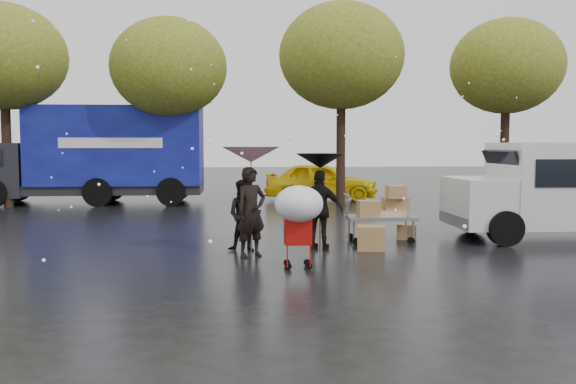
{
  "coord_description": "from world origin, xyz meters",
  "views": [
    {
      "loc": [
        -1.05,
        -11.47,
        2.18
      ],
      "look_at": [
        -0.08,
        1.0,
        1.18
      ],
      "focal_mm": 38.0,
      "sensor_mm": 36.0,
      "label": 1
    }
  ],
  "objects": [
    {
      "name": "ground",
      "position": [
        0.0,
        0.0,
        0.0
      ],
      "size": [
        90.0,
        90.0,
        0.0
      ],
      "primitive_type": "plane",
      "color": "black",
      "rests_on": "ground"
    },
    {
      "name": "person_middle",
      "position": [
        -0.98,
        0.8,
        0.73
      ],
      "size": [
        0.81,
        0.69,
        1.45
      ],
      "primitive_type": "imported",
      "rotation": [
        0.0,
        0.0,
        -0.22
      ],
      "color": "black",
      "rests_on": "ground"
    },
    {
      "name": "box_ground_near",
      "position": [
        1.6,
        0.71,
        0.25
      ],
      "size": [
        0.63,
        0.54,
        0.5
      ],
      "primitive_type": "cube",
      "rotation": [
        0.0,
        0.0,
        -0.19
      ],
      "color": "olive",
      "rests_on": "ground"
    },
    {
      "name": "vendor_cart",
      "position": [
        2.1,
        1.65,
        0.73
      ],
      "size": [
        1.52,
        0.8,
        1.27
      ],
      "color": "slate",
      "rests_on": "ground"
    },
    {
      "name": "person_black",
      "position": [
        0.57,
        0.86,
        0.82
      ],
      "size": [
        1.04,
        0.75,
        1.64
      ],
      "primitive_type": "imported",
      "rotation": [
        0.0,
        0.0,
        2.74
      ],
      "color": "black",
      "rests_on": "ground"
    },
    {
      "name": "person_pink",
      "position": [
        -0.85,
        0.2,
        0.87
      ],
      "size": [
        0.75,
        0.68,
        1.73
      ],
      "primitive_type": "imported",
      "rotation": [
        0.0,
        0.0,
        0.54
      ],
      "color": "black",
      "rests_on": "ground"
    },
    {
      "name": "tree_row",
      "position": [
        -0.47,
        10.0,
        5.02
      ],
      "size": [
        21.6,
        4.4,
        7.12
      ],
      "color": "black",
      "rests_on": "ground"
    },
    {
      "name": "blue_truck",
      "position": [
        -6.31,
        11.03,
        1.76
      ],
      "size": [
        8.3,
        2.6,
        3.5
      ],
      "color": "#0E0B5F",
      "rests_on": "ground"
    },
    {
      "name": "umbrella_black",
      "position": [
        0.57,
        0.86,
        1.83
      ],
      "size": [
        1.01,
        1.01,
        1.98
      ],
      "color": "#4C4C4C",
      "rests_on": "ground"
    },
    {
      "name": "umbrella_pink",
      "position": [
        -0.85,
        0.2,
        1.97
      ],
      "size": [
        1.13,
        1.13,
        2.12
      ],
      "color": "#4C4C4C",
      "rests_on": "ground"
    },
    {
      "name": "shopping_cart",
      "position": [
        -0.06,
        -1.11,
        1.06
      ],
      "size": [
        0.84,
        0.84,
        1.46
      ],
      "color": "#AC0E09",
      "rests_on": "ground"
    },
    {
      "name": "yellow_taxi",
      "position": [
        2.02,
        11.63,
        0.73
      ],
      "size": [
        4.5,
        2.32,
        1.46
      ],
      "primitive_type": "imported",
      "rotation": [
        0.0,
        0.0,
        1.43
      ],
      "color": "yellow",
      "rests_on": "ground"
    },
    {
      "name": "box_ground_far",
      "position": [
        2.72,
        2.07,
        0.17
      ],
      "size": [
        0.48,
        0.41,
        0.33
      ],
      "primitive_type": "cube",
      "rotation": [
        0.0,
        0.0,
        -0.2
      ],
      "color": "olive",
      "rests_on": "ground"
    },
    {
      "name": "white_van",
      "position": [
        6.37,
        1.93,
        1.16
      ],
      "size": [
        4.91,
        2.18,
        2.2
      ],
      "color": "silver",
      "rests_on": "ground"
    }
  ]
}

